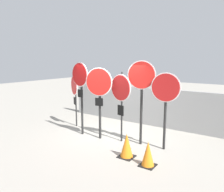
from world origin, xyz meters
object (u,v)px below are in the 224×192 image
object	(u,v)px
stop_sign_2	(99,89)
stop_sign_4	(141,85)
stop_sign_0	(74,89)
traffic_cone_1	(127,146)
traffic_cone_0	(148,154)
stop_sign_1	(80,83)
stop_sign_5	(165,95)
stop_sign_3	(121,92)

from	to	relation	value
stop_sign_2	stop_sign_4	size ratio (longest dim) A/B	0.91
stop_sign_0	stop_sign_4	size ratio (longest dim) A/B	0.80
stop_sign_2	traffic_cone_1	xyz separation A→B (m)	(1.48, -0.70, -1.37)
stop_sign_2	traffic_cone_0	size ratio (longest dim) A/B	3.75
stop_sign_1	traffic_cone_1	world-z (taller)	stop_sign_1
stop_sign_5	traffic_cone_1	world-z (taller)	stop_sign_5
stop_sign_4	stop_sign_3	bearing A→B (deg)	178.44
stop_sign_0	stop_sign_2	distance (m)	1.80
stop_sign_1	stop_sign_4	xyz separation A→B (m)	(2.19, 0.34, 0.04)
stop_sign_1	stop_sign_4	world-z (taller)	stop_sign_4
traffic_cone_1	stop_sign_3	bearing A→B (deg)	130.62
stop_sign_4	traffic_cone_0	xyz separation A→B (m)	(0.81, -1.16, -1.57)
stop_sign_4	traffic_cone_1	bearing A→B (deg)	-97.27
stop_sign_4	traffic_cone_1	size ratio (longest dim) A/B	3.93
stop_sign_3	stop_sign_5	size ratio (longest dim) A/B	0.99
stop_sign_4	traffic_cone_0	distance (m)	2.12
stop_sign_1	stop_sign_3	world-z (taller)	stop_sign_1
stop_sign_5	stop_sign_2	bearing A→B (deg)	-177.82
stop_sign_0	stop_sign_3	bearing A→B (deg)	21.43
stop_sign_0	traffic_cone_0	world-z (taller)	stop_sign_0
stop_sign_3	traffic_cone_1	world-z (taller)	stop_sign_3
stop_sign_4	stop_sign_5	distance (m)	0.79
stop_sign_2	stop_sign_3	size ratio (longest dim) A/B	1.06
stop_sign_2	stop_sign_5	bearing A→B (deg)	-3.84
stop_sign_0	stop_sign_3	xyz separation A→B (m)	(2.41, -0.39, 0.10)
stop_sign_4	stop_sign_1	bearing A→B (deg)	175.48
stop_sign_2	traffic_cone_1	bearing A→B (deg)	-38.49
stop_sign_0	traffic_cone_1	world-z (taller)	stop_sign_0
stop_sign_5	traffic_cone_1	size ratio (longest dim) A/B	3.43
stop_sign_5	traffic_cone_0	world-z (taller)	stop_sign_5
stop_sign_0	traffic_cone_0	xyz separation A→B (m)	(3.88, -1.42, -1.22)
stop_sign_1	stop_sign_4	distance (m)	2.22
traffic_cone_0	traffic_cone_1	bearing A→B (deg)	169.28
stop_sign_2	stop_sign_3	world-z (taller)	stop_sign_2
stop_sign_1	traffic_cone_1	size ratio (longest dim) A/B	3.83
stop_sign_2	stop_sign_4	bearing A→B (deg)	0.15
stop_sign_1	stop_sign_5	size ratio (longest dim) A/B	1.12
stop_sign_4	traffic_cone_1	xyz separation A→B (m)	(0.11, -1.03, -1.56)
stop_sign_0	stop_sign_2	xyz separation A→B (m)	(1.69, -0.59, 0.16)
traffic_cone_1	stop_sign_0	bearing A→B (deg)	157.96
stop_sign_0	stop_sign_1	world-z (taller)	stop_sign_1
traffic_cone_1	traffic_cone_0	bearing A→B (deg)	-10.72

